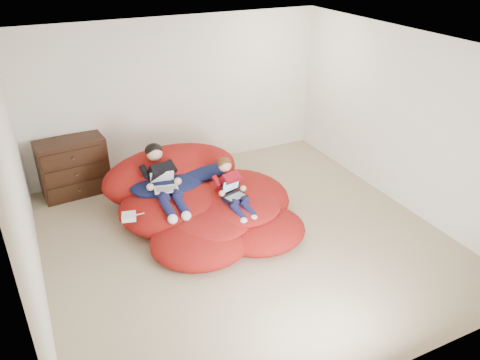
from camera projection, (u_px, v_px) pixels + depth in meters
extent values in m
cube|color=tan|center=(244.00, 245.00, 6.30)|extent=(5.10, 5.10, 0.25)
cube|color=white|center=(178.00, 95.00, 7.65)|extent=(5.10, 0.02, 2.50)
cube|color=white|center=(386.00, 273.00, 3.65)|extent=(5.10, 0.02, 2.50)
cube|color=white|center=(21.00, 197.00, 4.69)|extent=(0.02, 5.10, 2.50)
cube|color=white|center=(404.00, 121.00, 6.61)|extent=(0.02, 5.10, 2.50)
cube|color=silver|center=(246.00, 47.00, 5.06)|extent=(5.10, 5.10, 0.02)
cube|color=black|center=(73.00, 167.00, 7.13)|extent=(1.03, 0.58, 0.89)
cube|color=black|center=(79.00, 189.00, 7.05)|extent=(0.89, 0.10, 0.21)
cylinder|color=#4C3F26|center=(79.00, 190.00, 7.03)|extent=(0.04, 0.06, 0.03)
cube|color=black|center=(76.00, 174.00, 6.92)|extent=(0.89, 0.10, 0.21)
cylinder|color=#4C3F26|center=(76.00, 174.00, 6.91)|extent=(0.04, 0.06, 0.03)
cube|color=black|center=(73.00, 158.00, 6.80)|extent=(0.89, 0.10, 0.21)
cylinder|color=#4C3F26|center=(73.00, 158.00, 6.78)|extent=(0.04, 0.06, 0.03)
ellipsoid|color=#A51612|center=(177.00, 206.00, 6.54)|extent=(1.62, 1.45, 0.58)
ellipsoid|color=#A51612|center=(234.00, 199.00, 6.74)|extent=(1.61, 1.56, 0.58)
ellipsoid|color=#A51612|center=(213.00, 218.00, 6.33)|extent=(1.35, 1.08, 0.43)
ellipsoid|color=#A51612|center=(201.00, 240.00, 5.95)|extent=(1.32, 1.21, 0.44)
ellipsoid|color=#A51612|center=(261.00, 230.00, 6.18)|extent=(1.21, 1.10, 0.40)
ellipsoid|color=#A51612|center=(171.00, 175.00, 6.98)|extent=(2.06, 0.91, 0.91)
ellipsoid|color=#131A45|center=(166.00, 183.00, 6.60)|extent=(1.05, 0.86, 0.27)
ellipsoid|color=#131A45|center=(197.00, 170.00, 6.87)|extent=(0.95, 0.66, 0.23)
ellipsoid|color=#A21917|center=(241.00, 205.00, 6.32)|extent=(1.09, 1.09, 0.20)
ellipsoid|color=#A21917|center=(213.00, 222.00, 6.02)|extent=(1.02, 0.92, 0.18)
ellipsoid|color=white|center=(149.00, 161.00, 6.90)|extent=(0.46, 0.29, 0.29)
cube|color=black|center=(159.00, 175.00, 6.44)|extent=(0.35, 0.45, 0.45)
sphere|color=tan|center=(154.00, 153.00, 6.44)|extent=(0.22, 0.22, 0.22)
ellipsoid|color=black|center=(154.00, 150.00, 6.45)|extent=(0.24, 0.23, 0.19)
cylinder|color=#12143B|center=(161.00, 195.00, 6.22)|extent=(0.18, 0.37, 0.20)
cylinder|color=#12143B|center=(168.00, 208.00, 5.99)|extent=(0.15, 0.35, 0.23)
sphere|color=white|center=(173.00, 219.00, 5.87)|extent=(0.13, 0.13, 0.13)
cylinder|color=#12143B|center=(173.00, 192.00, 6.29)|extent=(0.18, 0.37, 0.20)
cylinder|color=#12143B|center=(181.00, 205.00, 6.05)|extent=(0.15, 0.35, 0.23)
sphere|color=white|center=(186.00, 216.00, 5.94)|extent=(0.13, 0.13, 0.13)
cube|color=maroon|center=(228.00, 184.00, 6.35)|extent=(0.32, 0.35, 0.39)
sphere|color=tan|center=(225.00, 166.00, 6.32)|extent=(0.18, 0.18, 0.18)
ellipsoid|color=#462C12|center=(224.00, 163.00, 6.32)|extent=(0.20, 0.19, 0.15)
cylinder|color=#12143B|center=(230.00, 202.00, 6.20)|extent=(0.18, 0.31, 0.16)
cylinder|color=#12143B|center=(238.00, 212.00, 6.01)|extent=(0.16, 0.29, 0.19)
sphere|color=white|center=(244.00, 221.00, 5.91)|extent=(0.11, 0.11, 0.11)
cylinder|color=#12143B|center=(240.00, 199.00, 6.26)|extent=(0.18, 0.31, 0.16)
cylinder|color=#12143B|center=(249.00, 210.00, 6.07)|extent=(0.16, 0.29, 0.19)
sphere|color=white|center=(254.00, 219.00, 5.97)|extent=(0.11, 0.11, 0.11)
cube|color=silver|center=(166.00, 189.00, 6.24)|extent=(0.35, 0.28, 0.01)
cube|color=gray|center=(167.00, 189.00, 6.22)|extent=(0.29, 0.17, 0.00)
cube|color=silver|center=(162.00, 177.00, 6.31)|extent=(0.33, 0.18, 0.20)
cube|color=#3A72C8|center=(162.00, 177.00, 6.31)|extent=(0.29, 0.14, 0.16)
cube|color=black|center=(235.00, 196.00, 6.22)|extent=(0.35, 0.29, 0.01)
cube|color=gray|center=(235.00, 196.00, 6.20)|extent=(0.28, 0.19, 0.00)
cube|color=black|center=(231.00, 185.00, 6.26)|extent=(0.31, 0.13, 0.21)
cube|color=teal|center=(231.00, 185.00, 6.25)|extent=(0.27, 0.10, 0.17)
cube|color=silver|center=(129.00, 217.00, 5.92)|extent=(0.21, 0.21, 0.07)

